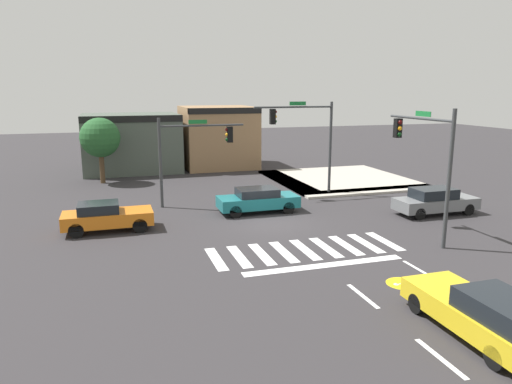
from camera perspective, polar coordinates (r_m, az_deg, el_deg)
The scene contains 14 objects.
ground_plane at distance 25.07m, azimuth 1.86°, elevation -3.69°, with size 120.00×120.00×0.00m, color #302D30.
crosswalk_near at distance 21.07m, azimuth 5.88°, elevation -6.86°, with size 8.39×2.81×0.01m.
lane_markings at distance 16.07m, azimuth 19.85°, elevation -13.83°, with size 6.80×18.75×0.01m.
bike_detector_marking at distance 18.26m, azimuth 17.14°, elevation -10.42°, with size 1.19×1.19×0.01m.
curb_corner_northeast at distance 36.77m, azimuth 9.60°, elevation 1.38°, with size 10.00×10.60×0.15m.
storefront_row at distance 42.53m, azimuth -9.90°, elevation 6.20°, with size 14.60×6.48×5.37m.
traffic_signal_southeast at distance 23.18m, azimuth 19.64°, elevation 4.73°, with size 0.32×4.73×6.08m.
traffic_signal_northwest at distance 28.47m, azimuth -7.56°, elevation 5.55°, with size 5.11×0.32×5.26m.
traffic_signal_northeast at distance 30.91m, azimuth 5.95°, elevation 7.33°, with size 5.32×0.32×6.11m.
car_yellow at distance 15.07m, azimuth 25.63°, elevation -12.96°, with size 1.82×4.71×1.49m.
car_gray at distance 28.40m, azimuth 20.65°, elevation -1.02°, with size 4.67×1.72×1.49m.
car_teal at distance 26.97m, azimuth 0.22°, elevation -0.93°, with size 4.52×1.80×1.40m.
car_orange at distance 24.57m, azimuth -17.50°, elevation -2.80°, with size 4.30×1.77×1.44m.
roadside_tree at distance 36.95m, azimuth -18.17°, elevation 6.17°, with size 2.90×2.90×4.85m.
Camera 1 is at (-7.91, -22.78, 6.85)m, focal length 33.43 mm.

